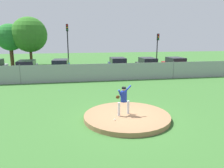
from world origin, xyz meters
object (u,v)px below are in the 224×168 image
Objects in this scene: parked_car_slate at (27,68)px; baseball at (115,120)px; pitcher_youth at (123,98)px; traffic_cone_orange at (47,69)px; parked_car_teal at (61,67)px; traffic_light_near at (68,39)px; parked_car_navy at (118,65)px; parked_car_red at (175,64)px; parked_car_charcoal at (148,65)px; traffic_light_far at (158,44)px.

baseball is at bearing -65.59° from parked_car_slate.
pitcher_youth reaches higher than traffic_cone_orange.
traffic_light_near reaches higher than parked_car_teal.
parked_car_navy reaches higher than parked_car_teal.
parked_car_teal reaches higher than parked_car_red.
traffic_light_near is (-2.99, 19.10, 2.69)m from pitcher_youth.
traffic_light_near is (-13.03, 4.29, 3.06)m from parked_car_red.
parked_car_navy is 10.17m from parked_car_slate.
parked_car_charcoal is 10.04m from parked_car_teal.
traffic_light_far is at bearing 57.55° from parked_car_charcoal.
baseball is 18.76m from parked_car_red.
parked_car_red is at bearing 8.09° from parked_car_charcoal.
parked_car_red is 0.94× the size of traffic_light_far.
traffic_light_far is at bearing 100.28° from parked_car_red.
parked_car_teal is 3.57m from parked_car_slate.
pitcher_youth is at bearing -62.76° from parked_car_slate.
parked_car_navy is 3.53m from parked_car_charcoal.
baseball is (-0.57, -0.66, -0.87)m from pitcher_youth.
baseball is 16.42m from parked_car_slate.
parked_car_teal reaches higher than parked_car_slate.
parked_car_red is (10.62, 15.47, 0.50)m from baseball.
parked_car_charcoal is at bearing -0.09° from parked_car_slate.
parked_car_charcoal is at bearing -122.45° from traffic_light_far.
parked_car_teal reaches higher than traffic_cone_orange.
traffic_cone_orange is 0.10× the size of traffic_light_near.
parked_car_charcoal is at bearing -0.21° from parked_car_teal.
parked_car_teal is (-6.58, -0.61, -0.00)m from parked_car_navy.
pitcher_youth is at bearing -81.10° from traffic_light_near.
baseball is 0.02× the size of parked_car_navy.
pitcher_youth is 0.33× the size of parked_car_slate.
traffic_cone_orange is at bearing 57.63° from parked_car_slate.
parked_car_navy is (2.79, 14.92, -0.33)m from pitcher_youth.
parked_car_navy is at bearing 179.11° from parked_car_red.
parked_car_charcoal is at bearing 66.31° from pitcher_youth.
baseball is 0.02× the size of parked_car_red.
traffic_light_far reaches higher than pitcher_youth.
pitcher_youth is at bearing -75.18° from parked_car_teal.
traffic_light_far is at bearing 63.41° from baseball.
parked_car_navy is at bearing 169.37° from parked_car_charcoal.
traffic_light_far is (3.02, 4.75, 2.30)m from parked_car_charcoal.
baseball is 15.31m from parked_car_teal.
parked_car_teal is at bearing -99.42° from traffic_light_near.
parked_car_charcoal is (6.26, 14.27, -0.33)m from pitcher_youth.
parked_car_red is 15.79m from traffic_cone_orange.
parked_car_slate is at bearing -132.25° from traffic_light_near.
traffic_light_near is at bearing 47.75° from parked_car_slate.
parked_car_charcoal is at bearing -27.57° from traffic_light_near.
parked_car_slate is 8.49× the size of traffic_cone_orange.
parked_car_teal is at bearing -57.43° from traffic_cone_orange.
baseball is at bearing -77.88° from parked_car_teal.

